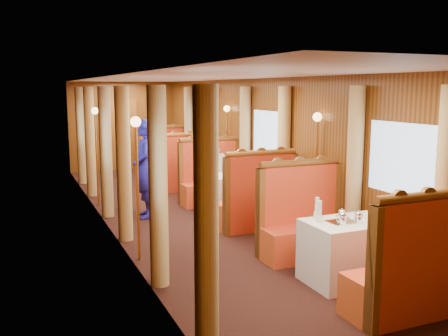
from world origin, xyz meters
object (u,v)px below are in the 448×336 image
banquette_near_fwd (411,277)px  banquette_mid_aft (212,183)px  banquette_mid_fwd (257,204)px  rose_vase_far (174,145)px  banquette_far_aft (164,160)px  teapot_right (358,219)px  fruit_plate (378,219)px  passenger (216,169)px  teapot_left (343,220)px  table_near (349,251)px  table_mid (232,195)px  table_far (175,167)px  rose_vase_mid (234,165)px  banquette_near_aft (304,226)px  banquette_far_fwd (188,172)px  teapot_back (342,217)px  tea_tray (342,222)px  steward (145,169)px

banquette_near_fwd → banquette_mid_aft: same height
banquette_mid_fwd → rose_vase_far: size_ratio=3.72×
banquette_far_aft → teapot_right: size_ratio=9.44×
fruit_plate → passenger: passenger is taller
teapot_left → teapot_right: (0.21, -0.02, -0.00)m
rose_vase_far → table_near: bearing=-89.9°
table_mid → banquette_mid_fwd: bearing=-90.0°
table_mid → table_far: 3.50m
banquette_far_aft → rose_vase_mid: bearing=-89.6°
banquette_near_aft → rose_vase_far: bearing=90.1°
table_mid → banquette_far_fwd: size_ratio=0.78×
banquette_mid_fwd → teapot_back: bearing=-92.7°
teapot_right → rose_vase_mid: (0.03, 3.60, 0.12)m
banquette_near_fwd → rose_vase_mid: (0.03, 4.48, 0.50)m
banquette_near_aft → tea_tray: 1.09m
teapot_left → teapot_back: bearing=60.1°
banquette_far_fwd → tea_tray: size_ratio=3.94×
table_near → banquette_near_fwd: 1.02m
table_near → rose_vase_mid: bearing=89.4°
banquette_far_aft → rose_vase_far: bearing=-90.8°
table_mid → rose_vase_far: rose_vase_far is taller
table_near → banquette_far_aft: 8.01m
banquette_near_fwd → banquette_mid_aft: bearing=90.0°
banquette_mid_aft → rose_vase_mid: banquette_mid_aft is taller
teapot_right → teapot_back: 0.20m
banquette_mid_aft → rose_vase_far: (-0.01, 2.51, 0.50)m
rose_vase_far → banquette_far_fwd: bearing=-89.2°
banquette_mid_fwd → banquette_mid_aft: bearing=90.0°
teapot_right → steward: 4.36m
table_mid → banquette_mid_aft: banquette_mid_aft is taller
banquette_mid_aft → tea_tray: bearing=-91.7°
banquette_mid_fwd → table_far: bearing=90.0°
table_near → teapot_right: size_ratio=7.40×
teapot_right → fruit_plate: 0.30m
banquette_mid_aft → teapot_right: bearing=-89.9°
banquette_near_fwd → rose_vase_mid: 4.51m
teapot_back → rose_vase_far: size_ratio=0.39×
teapot_right → passenger: passenger is taller
banquette_far_aft → rose_vase_far: (-0.01, -0.99, 0.50)m
teapot_left → banquette_mid_aft: bearing=89.5°
teapot_right → fruit_plate: teapot_right is taller
table_near → steward: bearing=110.8°
banquette_mid_aft → table_far: banquette_mid_aft is taller
banquette_near_aft → table_far: size_ratio=1.28×
steward → teapot_left: bearing=29.1°
banquette_near_aft → teapot_back: size_ratio=9.46×
banquette_mid_fwd → fruit_plate: 2.64m
banquette_far_fwd → tea_tray: 6.01m
rose_vase_mid → passenger: passenger is taller
table_mid → table_far: same height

